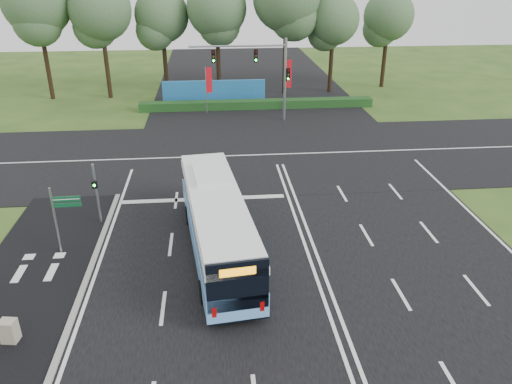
# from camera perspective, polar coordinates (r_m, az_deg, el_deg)

# --- Properties ---
(ground) EXTENTS (120.00, 120.00, 0.00)m
(ground) POSITION_cam_1_polar(r_m,az_deg,el_deg) (25.43, 5.34, -5.34)
(ground) COLOR #2E4D19
(ground) RESTS_ON ground
(road_main) EXTENTS (20.00, 120.00, 0.04)m
(road_main) POSITION_cam_1_polar(r_m,az_deg,el_deg) (25.42, 5.34, -5.30)
(road_main) COLOR black
(road_main) RESTS_ON ground
(road_cross) EXTENTS (120.00, 14.00, 0.05)m
(road_cross) POSITION_cam_1_polar(r_m,az_deg,el_deg) (36.16, 1.99, 4.29)
(road_cross) COLOR black
(road_cross) RESTS_ON ground
(bike_path) EXTENTS (5.00, 18.00, 0.06)m
(bike_path) POSITION_cam_1_polar(r_m,az_deg,el_deg) (23.94, -24.59, -9.83)
(bike_path) COLOR black
(bike_path) RESTS_ON ground
(kerb_strip) EXTENTS (0.25, 18.00, 0.12)m
(kerb_strip) POSITION_cam_1_polar(r_m,az_deg,el_deg) (23.22, -18.94, -9.83)
(kerb_strip) COLOR gray
(kerb_strip) RESTS_ON ground
(city_bus) EXTENTS (3.69, 11.64, 3.28)m
(city_bus) POSITION_cam_1_polar(r_m,az_deg,el_deg) (23.41, -4.49, -3.52)
(city_bus) COLOR #68AAF2
(city_bus) RESTS_ON ground
(pedestrian_signal) EXTENTS (0.28, 0.41, 3.37)m
(pedestrian_signal) POSITION_cam_1_polar(r_m,az_deg,el_deg) (27.25, -17.78, 0.02)
(pedestrian_signal) COLOR gray
(pedestrian_signal) RESTS_ON ground
(street_sign) EXTENTS (1.34, 0.12, 3.44)m
(street_sign) POSITION_cam_1_polar(r_m,az_deg,el_deg) (24.84, -21.40, -2.11)
(street_sign) COLOR gray
(street_sign) RESTS_ON ground
(utility_cabinet) EXTENTS (0.64, 0.56, 0.95)m
(utility_cabinet) POSITION_cam_1_polar(r_m,az_deg,el_deg) (20.96, -26.36, -14.09)
(utility_cabinet) COLOR #A49C84
(utility_cabinet) RESTS_ON ground
(banner_flag_left) EXTENTS (0.59, 0.26, 4.22)m
(banner_flag_left) POSITION_cam_1_polar(r_m,az_deg,el_deg) (46.10, -5.48, 12.31)
(banner_flag_left) COLOR gray
(banner_flag_left) RESTS_ON ground
(banner_flag_mid) EXTENTS (0.70, 0.08, 4.74)m
(banner_flag_mid) POSITION_cam_1_polar(r_m,az_deg,el_deg) (46.84, 3.57, 12.97)
(banner_flag_mid) COLOR gray
(banner_flag_mid) RESTS_ON ground
(traffic_light_gantry) EXTENTS (8.41, 0.28, 7.00)m
(traffic_light_gantry) POSITION_cam_1_polar(r_m,az_deg,el_deg) (43.06, 0.94, 14.10)
(traffic_light_gantry) COLOR gray
(traffic_light_gantry) RESTS_ON ground
(hedge) EXTENTS (22.00, 1.20, 0.80)m
(hedge) POSITION_cam_1_polar(r_m,az_deg,el_deg) (47.88, 0.13, 9.98)
(hedge) COLOR #193B15
(hedge) RESTS_ON ground
(blue_hoarding) EXTENTS (10.00, 0.30, 2.20)m
(blue_hoarding) POSITION_cam_1_polar(r_m,az_deg,el_deg) (49.93, -4.81, 11.36)
(blue_hoarding) COLOR #206BAE
(blue_hoarding) RESTS_ON ground
(eucalyptus_row) EXTENTS (40.81, 8.01, 12.76)m
(eucalyptus_row) POSITION_cam_1_polar(r_m,az_deg,el_deg) (52.41, -5.83, 20.17)
(eucalyptus_row) COLOR black
(eucalyptus_row) RESTS_ON ground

